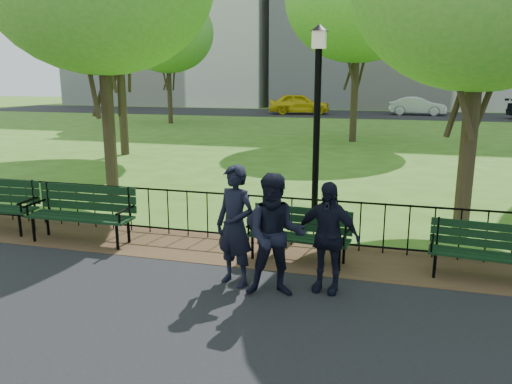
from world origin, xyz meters
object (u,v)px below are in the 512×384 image
(park_bench_left_a, at_px, (83,208))
(sedan_silver, at_px, (417,106))
(lamppost, at_px, (317,120))
(person_left, at_px, (235,226))
(taxi, at_px, (299,104))
(park_bench_main, at_px, (281,225))
(person_mid, at_px, (276,236))
(park_bench_right_a, at_px, (488,246))
(person_right, at_px, (327,237))
(tree_far_w, at_px, (167,33))

(park_bench_left_a, height_order, sedan_silver, sedan_silver)
(lamppost, xyz_separation_m, person_left, (-0.63, -3.28, -1.25))
(park_bench_left_a, bearing_deg, taxi, 93.33)
(park_bench_main, bearing_deg, person_mid, -74.13)
(person_left, relative_size, taxi, 0.36)
(park_bench_right_a, bearing_deg, taxi, 111.55)
(park_bench_left_a, relative_size, taxi, 0.40)
(park_bench_left_a, distance_m, person_left, 3.48)
(person_mid, relative_size, sedan_silver, 0.39)
(park_bench_main, relative_size, park_bench_right_a, 1.04)
(park_bench_right_a, xyz_separation_m, person_mid, (-2.89, -1.39, 0.34))
(person_right, xyz_separation_m, taxi, (-6.84, 33.74, 0.05))
(person_right, bearing_deg, park_bench_right_a, 34.74)
(taxi, relative_size, sedan_silver, 1.12)
(sedan_silver, bearing_deg, person_left, 174.75)
(lamppost, height_order, sedan_silver, lamppost)
(park_bench_main, distance_m, park_bench_right_a, 3.13)
(park_bench_main, relative_size, person_left, 0.99)
(park_bench_main, bearing_deg, sedan_silver, 90.79)
(lamppost, height_order, person_mid, lamppost)
(park_bench_left_a, height_order, tree_far_w, tree_far_w)
(park_bench_main, distance_m, sedan_silver, 34.34)
(park_bench_main, distance_m, lamppost, 2.64)
(park_bench_right_a, relative_size, lamppost, 0.42)
(lamppost, bearing_deg, taxi, 101.41)
(tree_far_w, bearing_deg, taxi, 57.82)
(person_left, relative_size, person_right, 1.12)
(park_bench_left_a, distance_m, taxi, 32.81)
(person_right, relative_size, sedan_silver, 0.36)
(lamppost, bearing_deg, park_bench_main, -95.73)
(lamppost, relative_size, tree_far_w, 0.48)
(park_bench_right_a, bearing_deg, person_right, -148.87)
(park_bench_main, relative_size, park_bench_left_a, 0.88)
(park_bench_main, height_order, person_left, person_left)
(park_bench_left_a, xyz_separation_m, sedan_silver, (6.94, 34.22, 0.09))
(tree_far_w, bearing_deg, person_left, -62.84)
(park_bench_right_a, bearing_deg, park_bench_main, -173.82)
(park_bench_main, relative_size, taxi, 0.35)
(person_left, bearing_deg, person_right, 27.57)
(person_right, height_order, taxi, taxi)
(lamppost, distance_m, taxi, 31.22)
(tree_far_w, bearing_deg, park_bench_main, -60.82)
(park_bench_right_a, xyz_separation_m, person_left, (-3.54, -1.17, 0.36))
(park_bench_right_a, distance_m, person_mid, 3.22)
(park_bench_right_a, bearing_deg, person_mid, -148.33)
(park_bench_left_a, xyz_separation_m, tree_far_w, (-8.77, 22.37, 5.01))
(park_bench_main, relative_size, person_mid, 1.01)
(sedan_silver, bearing_deg, park_bench_left_a, 169.19)
(sedan_silver, bearing_deg, park_bench_right_a, -179.54)
(lamppost, bearing_deg, person_right, -78.01)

